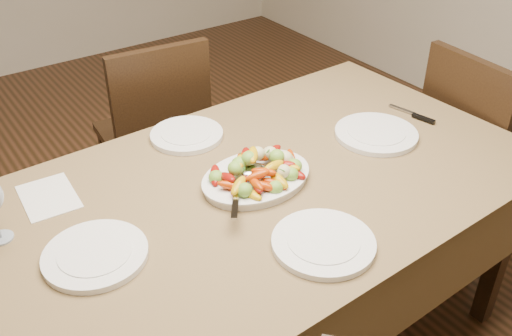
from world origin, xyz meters
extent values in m
cube|color=brown|center=(0.21, -0.13, 0.38)|extent=(1.87, 1.10, 0.76)
ellipsoid|color=white|center=(0.22, -0.13, 0.77)|extent=(0.36, 0.27, 0.02)
cylinder|color=white|center=(-0.32, -0.16, 0.77)|extent=(0.27, 0.27, 0.02)
cylinder|color=white|center=(0.73, -0.14, 0.77)|extent=(0.29, 0.29, 0.02)
cylinder|color=white|center=(0.18, 0.24, 0.77)|extent=(0.25, 0.25, 0.02)
cylinder|color=white|center=(0.20, -0.47, 0.77)|extent=(0.28, 0.28, 0.02)
cube|color=silver|center=(-0.33, 0.17, 0.76)|extent=(0.16, 0.22, 0.00)
camera|label=1|loc=(-0.62, -1.31, 1.77)|focal=40.00mm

